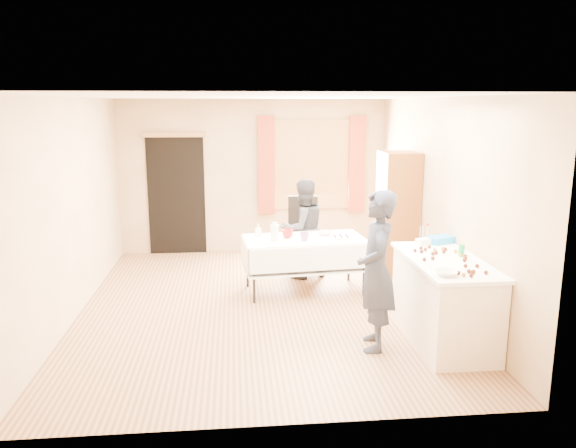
{
  "coord_description": "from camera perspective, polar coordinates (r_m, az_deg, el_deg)",
  "views": [
    {
      "loc": [
        -0.33,
        -6.78,
        2.51
      ],
      "look_at": [
        0.33,
        0.0,
        1.05
      ],
      "focal_mm": 35.0,
      "sensor_mm": 36.0,
      "label": 1
    }
  ],
  "objects": [
    {
      "name": "cabinet",
      "position": [
        8.18,
        11.04,
        0.69
      ],
      "size": [
        0.5,
        0.6,
        1.86
      ],
      "primitive_type": "cube",
      "color": "brown",
      "rests_on": "floor"
    },
    {
      "name": "curtain_right",
      "position": [
        9.74,
        7.02,
        6.02
      ],
      "size": [
        0.28,
        0.06,
        1.65
      ],
      "primitive_type": "cube",
      "color": "#9B361F",
      "rests_on": "wall_back"
    },
    {
      "name": "mixing_bowl",
      "position": [
        5.58,
        15.77,
        -4.81
      ],
      "size": [
        0.29,
        0.29,
        0.05
      ],
      "primitive_type": "imported",
      "rotation": [
        0.0,
        0.0,
        -0.21
      ],
      "color": "white",
      "rests_on": "counter"
    },
    {
      "name": "pitcher",
      "position": [
        7.36,
        -1.38,
        -0.89
      ],
      "size": [
        0.13,
        0.13,
        0.22
      ],
      "primitive_type": "cylinder",
      "rotation": [
        0.0,
        0.0,
        -0.22
      ],
      "color": "silver",
      "rests_on": "party_table"
    },
    {
      "name": "cake_balls",
      "position": [
        6.12,
        16.06,
        -3.38
      ],
      "size": [
        0.52,
        1.14,
        0.04
      ],
      "color": "#3F2314",
      "rests_on": "counter"
    },
    {
      "name": "bottle",
      "position": [
        7.62,
        -3.07,
        -0.65
      ],
      "size": [
        0.1,
        0.1,
        0.17
      ],
      "primitive_type": "imported",
      "rotation": [
        0.0,
        0.0,
        0.14
      ],
      "color": "white",
      "rests_on": "party_table"
    },
    {
      "name": "blue_basket",
      "position": [
        6.85,
        15.19,
        -1.54
      ],
      "size": [
        0.35,
        0.3,
        0.08
      ],
      "primitive_type": "cube",
      "rotation": [
        0.0,
        0.0,
        0.39
      ],
      "color": "#1887D9",
      "rests_on": "counter"
    },
    {
      "name": "cup_rainbow",
      "position": [
        7.38,
        1.67,
        -1.3
      ],
      "size": [
        0.14,
        0.14,
        0.11
      ],
      "primitive_type": "imported",
      "rotation": [
        0.0,
        0.0,
        -0.08
      ],
      "color": "red",
      "rests_on": "party_table"
    },
    {
      "name": "door_lintel",
      "position": [
        9.54,
        -11.53,
        8.88
      ],
      "size": [
        1.05,
        0.06,
        0.08
      ],
      "primitive_type": "cube",
      "color": "olive",
      "rests_on": "wall_back"
    },
    {
      "name": "wall_left",
      "position": [
        7.15,
        -21.12,
        1.5
      ],
      "size": [
        0.02,
        5.5,
        2.6
      ],
      "primitive_type": "cube",
      "color": "tan",
      "rests_on": "floor"
    },
    {
      "name": "soda_can",
      "position": [
        6.33,
        17.21,
        -2.57
      ],
      "size": [
        0.09,
        0.09,
        0.12
      ],
      "primitive_type": "cylinder",
      "rotation": [
        0.0,
        0.0,
        -0.38
      ],
      "color": "#0F993F",
      "rests_on": "counter"
    },
    {
      "name": "window_frame",
      "position": [
        9.65,
        2.4,
        6.05
      ],
      "size": [
        1.32,
        0.06,
        1.52
      ],
      "primitive_type": "cube",
      "color": "olive",
      "rests_on": "wall_back"
    },
    {
      "name": "curtain_left",
      "position": [
        9.52,
        -2.23,
        5.97
      ],
      "size": [
        0.28,
        0.06,
        1.65
      ],
      "primitive_type": "cube",
      "color": "#9B361F",
      "rests_on": "wall_back"
    },
    {
      "name": "small_bowl",
      "position": [
        7.72,
        3.76,
        -0.92
      ],
      "size": [
        0.21,
        0.21,
        0.06
      ],
      "primitive_type": "imported",
      "rotation": [
        0.0,
        0.0,
        -0.08
      ],
      "color": "white",
      "rests_on": "party_table"
    },
    {
      "name": "floor",
      "position": [
        7.24,
        -2.62,
        -8.31
      ],
      "size": [
        4.5,
        5.5,
        0.02
      ],
      "primitive_type": "cube",
      "color": "#9E7047",
      "rests_on": "ground"
    },
    {
      "name": "counter",
      "position": [
        6.3,
        15.54,
        -7.45
      ],
      "size": [
        0.75,
        1.59,
        0.91
      ],
      "color": "#F5E7CF",
      "rests_on": "floor"
    },
    {
      "name": "window_pane",
      "position": [
        9.63,
        2.42,
        6.04
      ],
      "size": [
        1.2,
        0.02,
        1.4
      ],
      "primitive_type": "cube",
      "color": "white",
      "rests_on": "wall_back"
    },
    {
      "name": "pastry_tray",
      "position": [
        7.55,
        5.38,
        -1.39
      ],
      "size": [
        0.29,
        0.22,
        0.02
      ],
      "primitive_type": "cube",
      "rotation": [
        0.0,
        0.0,
        0.07
      ],
      "color": "white",
      "rests_on": "party_table"
    },
    {
      "name": "doorway",
      "position": [
        9.68,
        -11.26,
        2.86
      ],
      "size": [
        0.95,
        0.04,
        2.0
      ],
      "primitive_type": "cube",
      "color": "black",
      "rests_on": "floor"
    },
    {
      "name": "foam_block",
      "position": [
        6.68,
        13.56,
        -1.79
      ],
      "size": [
        0.18,
        0.15,
        0.08
      ],
      "primitive_type": "cube",
      "rotation": [
        0.0,
        0.0,
        0.36
      ],
      "color": "white",
      "rests_on": "counter"
    },
    {
      "name": "chair",
      "position": [
        8.7,
        1.51,
        -2.43
      ],
      "size": [
        0.51,
        0.51,
        1.12
      ],
      "rotation": [
        0.0,
        0.0,
        -0.11
      ],
      "color": "black",
      "rests_on": "floor"
    },
    {
      "name": "wall_right",
      "position": [
        7.36,
        15.14,
        2.18
      ],
      "size": [
        0.02,
        5.5,
        2.6
      ],
      "primitive_type": "cube",
      "color": "tan",
      "rests_on": "floor"
    },
    {
      "name": "wall_front",
      "position": [
        4.22,
        -0.81,
        -4.64
      ],
      "size": [
        4.5,
        0.02,
        2.6
      ],
      "primitive_type": "cube",
      "color": "tan",
      "rests_on": "floor"
    },
    {
      "name": "girl",
      "position": [
        5.85,
        8.96,
        -4.72
      ],
      "size": [
        0.73,
        0.58,
        1.67
      ],
      "primitive_type": "imported",
      "rotation": [
        0.0,
        0.0,
        -1.72
      ],
      "color": "#212638",
      "rests_on": "floor"
    },
    {
      "name": "cup_red",
      "position": [
        7.55,
        -0.05,
        -0.97
      ],
      "size": [
        0.17,
        0.17,
        0.11
      ],
      "primitive_type": "imported",
      "rotation": [
        0.0,
        0.0,
        0.07
      ],
      "color": "red",
      "rests_on": "party_table"
    },
    {
      "name": "woman",
      "position": [
        8.19,
        1.53,
        -0.49
      ],
      "size": [
        1.11,
        1.07,
        1.46
      ],
      "primitive_type": "imported",
      "rotation": [
        0.0,
        0.0,
        3.55
      ],
      "color": "black",
      "rests_on": "floor"
    },
    {
      "name": "party_table",
      "position": [
        7.63,
        1.68,
        -3.66
      ],
      "size": [
        1.71,
        0.99,
        0.75
      ],
      "rotation": [
        0.0,
        0.0,
        0.1
      ],
      "color": "black",
      "rests_on": "floor"
    },
    {
      "name": "ceiling",
      "position": [
        6.79,
        -2.84,
        12.89
      ],
      "size": [
        4.5,
        5.5,
        0.02
      ],
      "primitive_type": "cube",
      "color": "white",
      "rests_on": "floor"
    },
    {
      "name": "wall_back",
      "position": [
        9.63,
        -3.57,
        4.82
      ],
      "size": [
        4.5,
        0.02,
        2.6
      ],
      "primitive_type": "cube",
      "color": "tan",
      "rests_on": "floor"
    }
  ]
}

